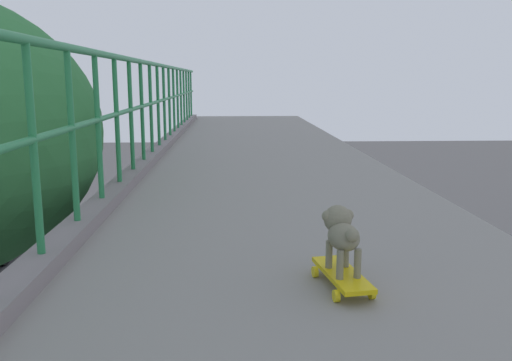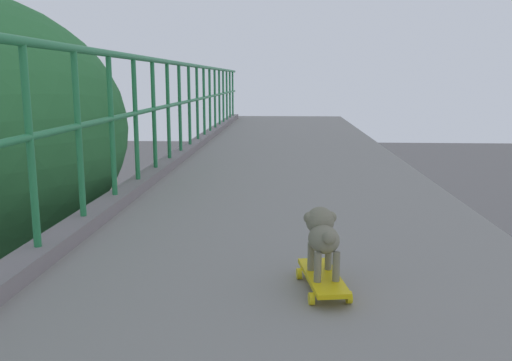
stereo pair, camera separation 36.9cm
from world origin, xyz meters
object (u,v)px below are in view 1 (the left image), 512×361
at_px(city_bus, 0,200).
at_px(car_grey_fifth, 0,329).
at_px(toy_skateboard, 342,275).
at_px(small_dog, 341,231).

bearing_deg(city_bus, car_grey_fifth, -67.90).
bearing_deg(car_grey_fifth, toy_skateboard, -58.09).
distance_m(city_bus, small_dog, 23.16).
xyz_separation_m(car_grey_fifth, toy_skateboard, (6.53, -10.48, 5.29)).
distance_m(car_grey_fifth, city_bus, 10.59).
distance_m(toy_skateboard, small_dog, 0.23).
height_order(toy_skateboard, small_dog, small_dog).
xyz_separation_m(city_bus, toy_skateboard, (10.48, -20.23, 4.09)).
bearing_deg(small_dog, car_grey_fifth, 121.96).
relative_size(car_grey_fifth, small_dog, 11.69).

